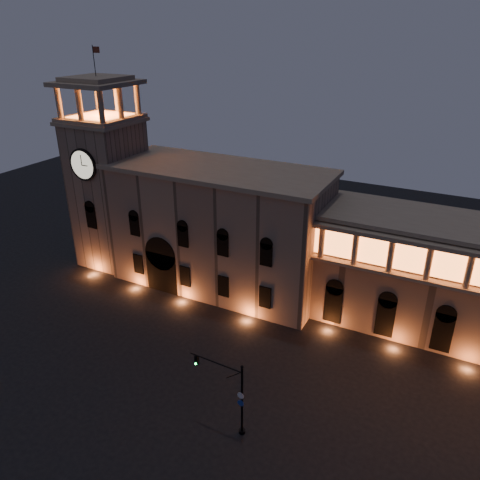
{
  "coord_description": "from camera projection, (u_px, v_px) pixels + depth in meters",
  "views": [
    {
      "loc": [
        28.18,
        -30.63,
        34.78
      ],
      "look_at": [
        4.41,
        16.0,
        10.71
      ],
      "focal_mm": 35.0,
      "sensor_mm": 36.0,
      "label": 1
    }
  ],
  "objects": [
    {
      "name": "government_building",
      "position": [
        218.0,
        228.0,
        65.9
      ],
      "size": [
        30.8,
        12.8,
        17.6
      ],
      "color": "#90745E",
      "rests_on": "ground"
    },
    {
      "name": "clock_tower",
      "position": [
        109.0,
        186.0,
        71.17
      ],
      "size": [
        9.8,
        9.8,
        32.4
      ],
      "color": "#90745E",
      "rests_on": "ground"
    },
    {
      "name": "ground",
      "position": [
        137.0,
        376.0,
        50.95
      ],
      "size": [
        160.0,
        160.0,
        0.0
      ],
      "primitive_type": "plane",
      "color": "black",
      "rests_on": "ground"
    },
    {
      "name": "traffic_light",
      "position": [
        233.0,
        395.0,
        42.56
      ],
      "size": [
        5.79,
        0.68,
        7.94
      ],
      "rotation": [
        0.0,
        0.0,
        -0.04
      ],
      "color": "black",
      "rests_on": "ground"
    }
  ]
}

